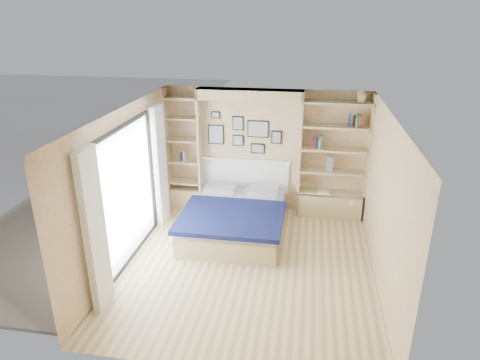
# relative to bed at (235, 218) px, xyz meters

# --- Properties ---
(ground) EXTENTS (4.50, 4.50, 0.00)m
(ground) POSITION_rel_bed_xyz_m (0.42, -1.07, -0.28)
(ground) COLOR #D8BC7D
(ground) RESTS_ON ground
(room_shell) EXTENTS (4.50, 4.50, 4.50)m
(room_shell) POSITION_rel_bed_xyz_m (0.03, 0.45, 0.79)
(room_shell) COLOR #D5B385
(room_shell) RESTS_ON ground
(bed) EXTENTS (1.82, 2.30, 1.07)m
(bed) POSITION_rel_bed_xyz_m (0.00, 0.00, 0.00)
(bed) COLOR tan
(bed) RESTS_ON ground
(photo_gallery) EXTENTS (1.48, 0.02, 0.82)m
(photo_gallery) POSITION_rel_bed_xyz_m (-0.04, 1.15, 1.32)
(photo_gallery) COLOR black
(photo_gallery) RESTS_ON ground
(reading_lamps) EXTENTS (1.92, 0.12, 0.15)m
(reading_lamps) POSITION_rel_bed_xyz_m (0.12, 0.93, 0.82)
(reading_lamps) COLOR silver
(reading_lamps) RESTS_ON ground
(shelf_decor) EXTENTS (3.54, 0.23, 2.03)m
(shelf_decor) POSITION_rel_bed_xyz_m (1.62, 1.00, 1.42)
(shelf_decor) COLOR #A51E1E
(shelf_decor) RESTS_ON ground
(deck) EXTENTS (3.20, 4.00, 0.05)m
(deck) POSITION_rel_bed_xyz_m (-3.18, -1.07, -0.28)
(deck) COLOR #685C4D
(deck) RESTS_ON ground
(deck_chair) EXTENTS (0.60, 0.84, 0.78)m
(deck_chair) POSITION_rel_bed_xyz_m (-2.57, -0.39, 0.09)
(deck_chair) COLOR tan
(deck_chair) RESTS_ON ground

